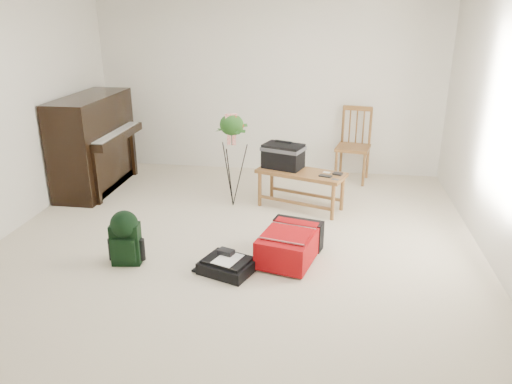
% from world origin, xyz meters
% --- Properties ---
extents(floor, '(5.00, 5.50, 0.01)m').
position_xyz_m(floor, '(0.00, 0.00, 0.00)').
color(floor, beige).
rests_on(floor, ground).
extents(wall_back, '(5.00, 0.04, 2.50)m').
position_xyz_m(wall_back, '(0.00, 2.75, 1.25)').
color(wall_back, white).
rests_on(wall_back, floor).
extents(piano, '(0.71, 1.50, 1.25)m').
position_xyz_m(piano, '(-2.19, 1.60, 0.60)').
color(piano, black).
rests_on(piano, floor).
extents(bench, '(1.13, 0.74, 0.81)m').
position_xyz_m(bench, '(0.42, 1.27, 0.57)').
color(bench, brown).
rests_on(bench, floor).
extents(dining_chair, '(0.52, 0.52, 1.03)m').
position_xyz_m(dining_chair, '(1.25, 2.44, 0.50)').
color(dining_chair, brown).
rests_on(dining_chair, floor).
extents(red_suitcase, '(0.63, 0.82, 0.31)m').
position_xyz_m(red_suitcase, '(0.58, -0.06, 0.16)').
color(red_suitcase, '#B70C07').
rests_on(red_suitcase, floor).
extents(black_duffel, '(0.56, 0.51, 0.19)m').
position_xyz_m(black_duffel, '(0.03, -0.44, 0.07)').
color(black_duffel, black).
rests_on(black_duffel, floor).
extents(green_backpack, '(0.29, 0.27, 0.54)m').
position_xyz_m(green_backpack, '(-0.96, -0.42, 0.30)').
color(green_backpack, black).
rests_on(green_backpack, floor).
extents(flower_stand, '(0.48, 0.48, 1.19)m').
position_xyz_m(flower_stand, '(-0.24, 1.22, 0.58)').
color(flower_stand, black).
rests_on(flower_stand, floor).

